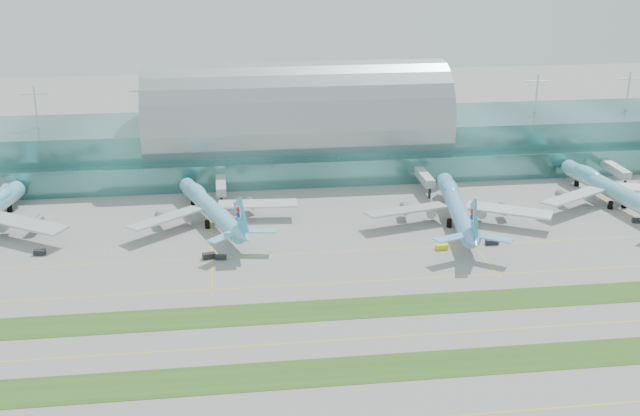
{
  "coord_description": "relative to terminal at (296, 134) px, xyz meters",
  "views": [
    {
      "loc": [
        -30.89,
        -182.75,
        95.43
      ],
      "look_at": [
        0.0,
        55.0,
        9.0
      ],
      "focal_mm": 45.0,
      "sensor_mm": 36.0,
      "label": 1
    }
  ],
  "objects": [
    {
      "name": "grass_strip_far",
      "position": [
        -0.01,
        -126.79,
        -14.19
      ],
      "size": [
        420.0,
        12.0,
        0.08
      ],
      "primitive_type": "cube",
      "color": "#2D591E",
      "rests_on": "ground"
    },
    {
      "name": "gse_d",
      "position": [
        -35.47,
        -88.79,
        -13.4
      ],
      "size": [
        4.1,
        2.89,
        1.66
      ],
      "primitive_type": "cube",
      "rotation": [
        0.0,
        0.0,
        0.26
      ],
      "color": "black",
      "rests_on": "ground"
    },
    {
      "name": "grass_strip_near",
      "position": [
        -0.01,
        -156.79,
        -14.19
      ],
      "size": [
        420.0,
        12.0,
        0.08
      ],
      "primitive_type": "cube",
      "color": "#2D591E",
      "rests_on": "ground"
    },
    {
      "name": "gse_e",
      "position": [
        35.55,
        -90.86,
        -13.45
      ],
      "size": [
        3.92,
        2.47,
        1.55
      ],
      "primitive_type": "cube",
      "rotation": [
        0.0,
        0.0,
        0.15
      ],
      "color": "#F0ED0E",
      "rests_on": "ground"
    },
    {
      "name": "airliner_d",
      "position": [
        106.11,
        -58.65,
        -8.25
      ],
      "size": [
        61.45,
        70.31,
        19.37
      ],
      "rotation": [
        0.0,
        0.0,
        0.14
      ],
      "color": "#62C5D9",
      "rests_on": "ground"
    },
    {
      "name": "gse_b",
      "position": [
        -86.2,
        -79.46,
        -13.43
      ],
      "size": [
        3.53,
        2.17,
        1.6
      ],
      "primitive_type": "cube",
      "rotation": [
        0.0,
        0.0,
        -0.09
      ],
      "color": "black",
      "rests_on": "ground"
    },
    {
      "name": "airliner_b",
      "position": [
        -34.7,
        -59.04,
        -8.56
      ],
      "size": [
        55.89,
        64.91,
        18.38
      ],
      "rotation": [
        0.0,
        0.0,
        0.32
      ],
      "color": "#6ACFE9",
      "rests_on": "ground"
    },
    {
      "name": "taxiline_d",
      "position": [
        -0.01,
        -88.79,
        -14.22
      ],
      "size": [
        420.0,
        0.35,
        0.01
      ],
      "primitive_type": "cube",
      "color": "yellow",
      "rests_on": "ground"
    },
    {
      "name": "ground",
      "position": [
        -0.01,
        -128.79,
        -14.23
      ],
      "size": [
        700.0,
        700.0,
        0.0
      ],
      "primitive_type": "plane",
      "color": "gray",
      "rests_on": "ground"
    },
    {
      "name": "gse_c",
      "position": [
        -32.0,
        -90.08,
        -13.53
      ],
      "size": [
        3.52,
        2.02,
        1.4
      ],
      "primitive_type": "cube",
      "rotation": [
        0.0,
        0.0,
        -0.17
      ],
      "color": "black",
      "rests_on": "ground"
    },
    {
      "name": "terminal",
      "position": [
        0.0,
        0.0,
        0.0
      ],
      "size": [
        340.0,
        69.1,
        36.0
      ],
      "color": "#3D7A75",
      "rests_on": "ground"
    },
    {
      "name": "gse_f",
      "position": [
        52.1,
        -89.16,
        -13.45
      ],
      "size": [
        4.0,
        1.82,
        1.56
      ],
      "primitive_type": "cube",
      "rotation": [
        0.0,
        0.0,
        -0.01
      ],
      "color": "black",
      "rests_on": "ground"
    },
    {
      "name": "taxiline_c",
      "position": [
        -0.01,
        -110.79,
        -14.22
      ],
      "size": [
        420.0,
        0.35,
        0.01
      ],
      "primitive_type": "cube",
      "color": "yellow",
      "rests_on": "ground"
    },
    {
      "name": "gse_g",
      "position": [
        106.67,
        -77.1,
        -13.44
      ],
      "size": [
        3.81,
        2.23,
        1.57
      ],
      "primitive_type": "cube",
      "rotation": [
        0.0,
        0.0,
        -0.19
      ],
      "color": "black",
      "rests_on": "ground"
    },
    {
      "name": "airliner_c",
      "position": [
        46.33,
        -69.25,
        -8.24
      ],
      "size": [
        61.56,
        70.43,
        19.41
      ],
      "rotation": [
        0.0,
        0.0,
        -0.14
      ],
      "color": "#6FB5F5",
      "rests_on": "ground"
    },
    {
      "name": "taxiline_b",
      "position": [
        -0.01,
        -142.79,
        -14.22
      ],
      "size": [
        420.0,
        0.35,
        0.01
      ],
      "primitive_type": "cube",
      "color": "yellow",
      "rests_on": "ground"
    }
  ]
}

